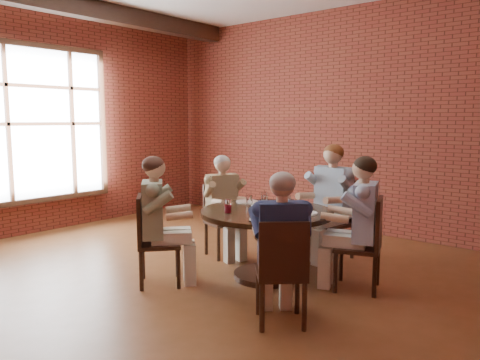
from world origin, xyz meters
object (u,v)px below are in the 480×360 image
Objects in this scene: diner_c at (224,206)px; chair_a at (367,240)px; chair_d at (151,237)px; chair_e at (282,269)px; diner_b at (330,202)px; diner_e at (281,249)px; chair_b at (334,215)px; dining_table at (267,230)px; diner_a at (358,224)px; diner_d at (159,221)px; smartphone at (256,221)px; chair_c at (221,216)px.

chair_a is at bearing -69.66° from diner_c.
diner_c is at bearing -44.49° from chair_d.
diner_c reaches higher than chair_e.
diner_c is (-1.06, -0.77, -0.07)m from diner_b.
chair_a is 0.73× the size of diner_e.
chair_d is at bearing -106.46° from chair_b.
diner_a is (0.91, 0.32, 0.15)m from dining_table.
chair_e is (0.83, -0.89, -0.03)m from dining_table.
diner_d reaches higher than diner_c.
smartphone is at bearing -119.24° from diner_d.
diner_b is 2.11m from chair_e.
chair_e is (1.80, -1.24, 0.01)m from chair_c.
diner_c is at bearing -132.97° from chair_b.
diner_c is (-1.90, -0.03, 0.12)m from chair_a.
chair_e is at bearing -47.29° from dining_table.
chair_b reaches higher than chair_d.
diner_a is at bearing 53.61° from smartphone.
chair_c is 2.19m from chair_e.
diner_d is at bearing -90.00° from chair_d.
diner_c is 1.39× the size of chair_e.
diner_b reaches higher than diner_e.
chair_e reaches higher than dining_table.
diner_d is at bearing -41.58° from diner_e.
diner_b is at bearing -151.08° from chair_a.
diner_d is at bearing -130.70° from dining_table.
diner_b is 1.57× the size of chair_c.
chair_e is (0.66, -2.08, -0.03)m from chair_b.
diner_b is 1.54× the size of chair_e.
diner_e is (1.75, -1.18, 0.15)m from chair_c.
diner_d is at bearing -157.56° from smartphone.
dining_table is 1.56× the size of chair_e.
diner_b is at bearing -74.60° from chair_d.
chair_b is 0.20m from diner_b.
chair_a is 0.19m from diner_a.
chair_b is (-0.82, 0.84, 0.01)m from chair_a.
chair_a reaches higher than chair_d.
chair_e is at bearing -104.99° from chair_c.
smartphone is at bearing -60.46° from chair_a.
chair_e is at bearing 90.00° from diner_e.
chair_b reaches higher than dining_table.
diner_d is (-0.74, -0.87, 0.14)m from dining_table.
diner_a is 1.44× the size of chair_d.
chair_a is at bearing -70.43° from chair_c.
diner_c is 9.01× the size of smartphone.
diner_c is (0.07, -0.03, 0.14)m from chair_c.
diner_c is 2.12m from chair_e.
chair_d is at bearing -130.70° from dining_table.
diner_d is at bearing -152.68° from diner_c.
chair_e is (1.73, -1.22, -0.14)m from diner_c.
chair_c is at bearing -109.30° from chair_a.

